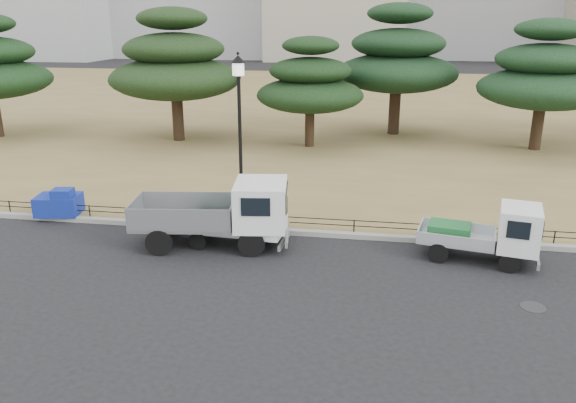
% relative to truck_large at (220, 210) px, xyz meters
% --- Properties ---
extents(ground, '(220.00, 220.00, 0.00)m').
position_rel_truck_large_xyz_m(ground, '(1.96, -1.38, -1.11)').
color(ground, black).
extents(lawn, '(120.00, 56.00, 0.15)m').
position_rel_truck_large_xyz_m(lawn, '(1.96, 29.22, -1.04)').
color(lawn, olive).
rests_on(lawn, ground).
extents(curb, '(120.00, 0.25, 0.16)m').
position_rel_truck_large_xyz_m(curb, '(1.96, 1.22, -1.03)').
color(curb, gray).
rests_on(curb, ground).
extents(truck_large, '(4.79, 2.38, 2.00)m').
position_rel_truck_large_xyz_m(truck_large, '(0.00, 0.00, 0.00)').
color(truck_large, black).
rests_on(truck_large, ground).
extents(truck_kei_front, '(3.15, 1.50, 1.63)m').
position_rel_truck_large_xyz_m(truck_kei_front, '(0.65, 0.06, -0.30)').
color(truck_kei_front, black).
rests_on(truck_kei_front, ground).
extents(truck_kei_rear, '(3.43, 1.95, 1.69)m').
position_rel_truck_large_xyz_m(truck_kei_rear, '(7.78, 0.10, -0.27)').
color(truck_kei_rear, black).
rests_on(truck_kei_rear, ground).
extents(street_lamp, '(0.48, 0.48, 5.41)m').
position_rel_truck_large_xyz_m(street_lamp, '(0.29, 1.52, 2.69)').
color(street_lamp, black).
rests_on(street_lamp, lawn).
extents(pipe_fence, '(38.00, 0.04, 0.40)m').
position_rel_truck_large_xyz_m(pipe_fence, '(1.96, 1.37, -0.68)').
color(pipe_fence, black).
rests_on(pipe_fence, lawn).
extents(tarp_pile, '(1.58, 1.27, 0.95)m').
position_rel_truck_large_xyz_m(tarp_pile, '(-6.18, 1.45, -0.58)').
color(tarp_pile, '#13289A').
rests_on(tarp_pile, lawn).
extents(manhole, '(0.60, 0.60, 0.01)m').
position_rel_truck_large_xyz_m(manhole, '(8.46, -2.58, -1.11)').
color(manhole, '#2D2D30').
rests_on(manhole, ground).
extents(pine_west_near, '(7.05, 7.05, 7.05)m').
position_rel_truck_large_xyz_m(pine_west_near, '(-6.38, 14.04, 3.10)').
color(pine_west_near, black).
rests_on(pine_west_near, lawn).
extents(pine_center_left, '(5.54, 5.54, 5.63)m').
position_rel_truck_large_xyz_m(pine_center_left, '(0.99, 13.63, 2.29)').
color(pine_center_left, black).
rests_on(pine_center_left, lawn).
extents(pine_center_right, '(6.89, 6.89, 7.31)m').
position_rel_truck_large_xyz_m(pine_center_right, '(5.43, 17.76, 3.27)').
color(pine_center_right, black).
rests_on(pine_center_right, lawn).
extents(pine_east_near, '(6.43, 6.43, 6.49)m').
position_rel_truck_large_xyz_m(pine_east_near, '(12.59, 14.77, 2.78)').
color(pine_east_near, black).
rests_on(pine_east_near, lawn).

